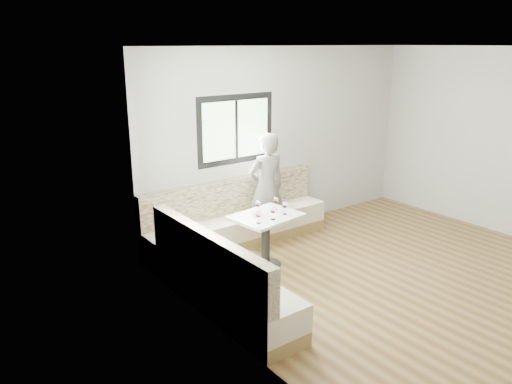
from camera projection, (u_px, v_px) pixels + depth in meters
room at (411, 170)px, 5.83m from camera, size 5.01×5.01×2.81m
banquette at (231, 245)px, 6.46m from camera, size 2.90×2.80×0.95m
table at (266, 228)px, 6.50m from camera, size 0.93×0.77×0.70m
person at (266, 188)px, 7.26m from camera, size 0.63×0.45×1.62m
olive_ramekin at (256, 214)px, 6.44m from camera, size 0.11×0.11×0.04m
wine_glass_a at (259, 214)px, 6.12m from camera, size 0.08×0.08×0.17m
wine_glass_b at (273, 210)px, 6.25m from camera, size 0.08×0.08×0.17m
wine_glass_c at (285, 205)px, 6.44m from camera, size 0.08×0.08×0.17m
wine_glass_d at (258, 204)px, 6.50m from camera, size 0.08×0.08×0.17m
wine_glass_e at (275, 201)px, 6.64m from camera, size 0.08×0.08×0.17m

